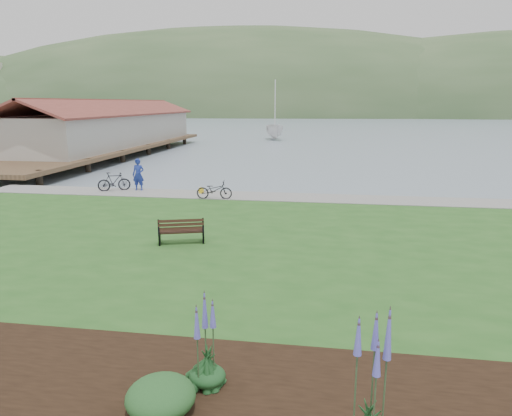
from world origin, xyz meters
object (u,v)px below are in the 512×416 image
(park_bench, at_px, (181,231))
(bicycle_a, at_px, (214,190))
(person, at_px, (138,172))
(sailboat, at_px, (275,140))

(park_bench, distance_m, bicycle_a, 7.40)
(park_bench, distance_m, person, 10.39)
(park_bench, height_order, person, person)
(sailboat, bearing_deg, person, -108.93)
(bicycle_a, bearing_deg, person, 65.39)
(bicycle_a, bearing_deg, sailboat, -3.43)
(person, height_order, bicycle_a, person)
(person, bearing_deg, sailboat, 85.28)
(sailboat, bearing_deg, park_bench, -102.23)
(park_bench, relative_size, sailboat, 0.06)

